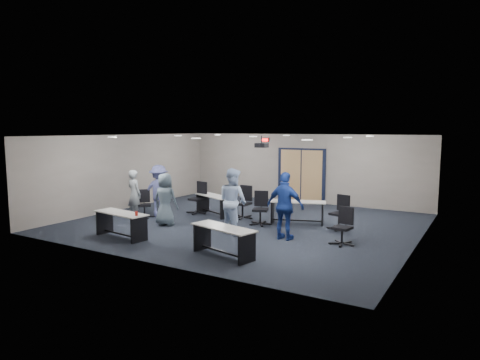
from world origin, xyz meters
The scene contains 25 objects.
floor centered at (0.00, 0.00, 0.00)m, with size 10.00×10.00×0.00m, color black.
back_wall centered at (0.00, 4.50, 1.35)m, with size 10.00×0.04×2.70m, color gray.
front_wall centered at (0.00, -4.50, 1.35)m, with size 10.00×0.04×2.70m, color gray.
left_wall centered at (-5.00, 0.00, 1.35)m, with size 0.04×9.00×2.70m, color gray.
right_wall centered at (5.00, 0.00, 1.35)m, with size 0.04×9.00×2.70m, color gray.
ceiling centered at (0.00, 0.00, 2.70)m, with size 10.00×9.00×0.04m, color white.
double_door centered at (0.00, 4.46, 1.05)m, with size 2.00×0.07×2.20m.
exit_sign centered at (-1.60, 4.44, 2.45)m, with size 0.32×0.07×0.18m.
ceiling_projector centered at (0.30, 0.50, 2.40)m, with size 0.35×0.32×0.37m.
ceiling_can_lights centered at (0.00, 0.25, 2.67)m, with size 6.24×5.74×0.02m, color white, non-canonical shape.
table_front_left centered at (-1.96, -3.25, 0.47)m, with size 1.75×0.78×0.80m.
table_front_right centered at (1.31, -3.26, 0.47)m, with size 1.78×0.96×0.69m.
table_back_left centered at (-1.52, 0.54, 0.46)m, with size 1.73×1.14×0.67m.
table_back_right centered at (1.41, 0.76, 0.48)m, with size 1.82×1.08×0.96m.
chair_back_a centered at (-2.17, 0.47, 0.54)m, with size 0.69×0.69×1.09m, color black, non-canonical shape.
chair_back_b centered at (-0.42, 0.56, 0.53)m, with size 0.67×0.67×1.07m, color black, non-canonical shape.
chair_back_c centered at (0.53, 0.01, 0.51)m, with size 0.64×0.64×1.02m, color black, non-canonical shape.
chair_back_d centered at (2.77, 0.64, 0.50)m, with size 0.63×0.63×1.00m, color black, non-canonical shape.
chair_loose_left centered at (-3.23, -1.01, 0.46)m, with size 0.58×0.58×0.92m, color black, non-canonical shape.
chair_loose_right centered at (3.36, -0.94, 0.48)m, with size 0.60×0.60×0.95m, color black, non-canonical shape.
person_gray centered at (-3.47, -1.22, 0.80)m, with size 0.58×0.38×1.59m, color gray.
person_plaid centered at (-1.92, -1.49, 0.79)m, with size 0.78×0.50×1.59m, color #4D5D6A.
person_lightblue centered at (0.35, -1.29, 0.92)m, with size 0.89×0.69×1.83m, color #C0D8FF.
person_navy centered at (1.90, -1.19, 0.90)m, with size 1.05×0.44×1.79m, color navy.
person_back centered at (-2.96, -0.60, 0.86)m, with size 1.11×0.64×1.73m, color #464B7F.
Camera 1 is at (6.50, -11.29, 2.92)m, focal length 32.00 mm.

